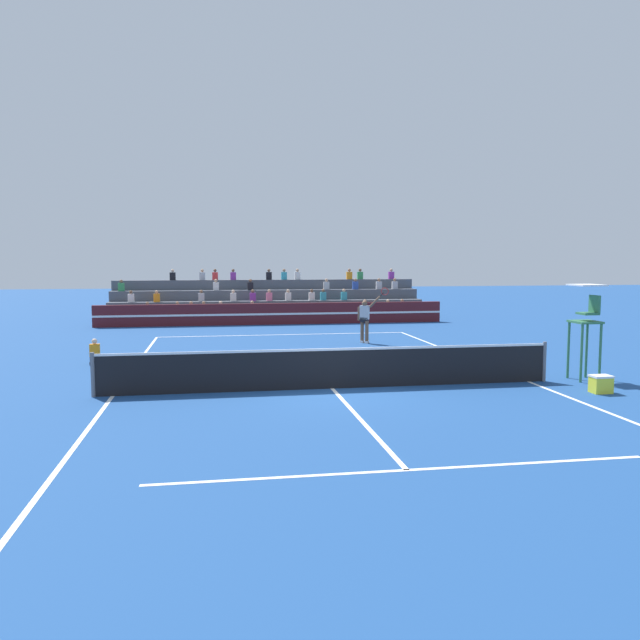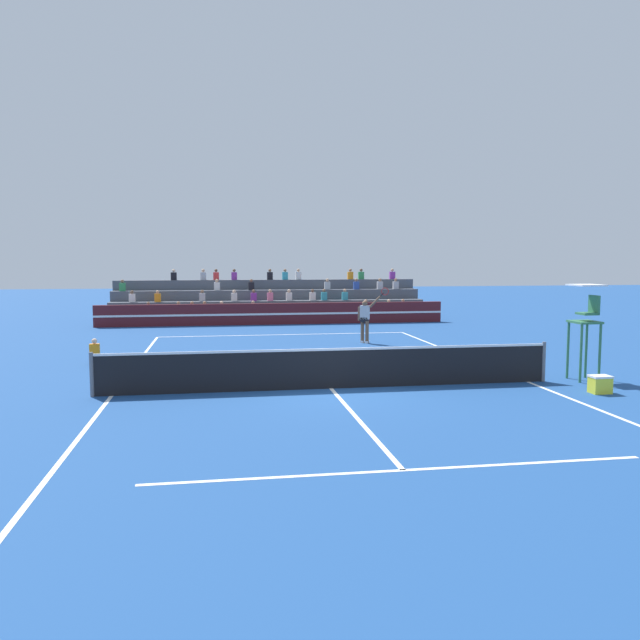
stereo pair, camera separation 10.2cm
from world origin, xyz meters
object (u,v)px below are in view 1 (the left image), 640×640
object	(u,v)px
umpire_chair	(587,319)
tennis_player	(365,319)
ball_kid_courtside	(95,355)
tennis_ball	(343,378)
equipment_cooler	(601,384)

from	to	relation	value
umpire_chair	tennis_player	xyz separation A→B (m)	(-4.21, 8.59, -0.74)
tennis_player	ball_kid_courtside	bearing A→B (deg)	-159.22
ball_kid_courtside	tennis_ball	world-z (taller)	ball_kid_courtside
ball_kid_courtside	equipment_cooler	xyz separation A→B (m)	(13.37, -6.54, -0.10)
umpire_chair	ball_kid_courtside	world-z (taller)	umpire_chair
umpire_chair	equipment_cooler	world-z (taller)	umpire_chair
umpire_chair	ball_kid_courtside	xyz separation A→B (m)	(-13.97, 4.89, -1.39)
ball_kid_courtside	tennis_player	distance (m)	10.46
umpire_chair	equipment_cooler	bearing A→B (deg)	-109.98
tennis_ball	equipment_cooler	world-z (taller)	equipment_cooler
umpire_chair	tennis_ball	size ratio (longest dim) A/B	39.26
ball_kid_courtside	tennis_ball	distance (m)	8.20
ball_kid_courtside	equipment_cooler	bearing A→B (deg)	-26.06
tennis_player	tennis_ball	size ratio (longest dim) A/B	34.01
umpire_chair	tennis_player	bearing A→B (deg)	116.08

